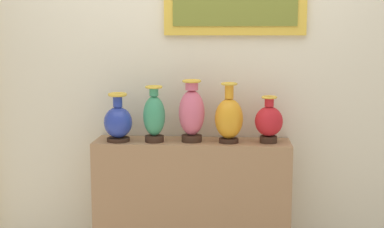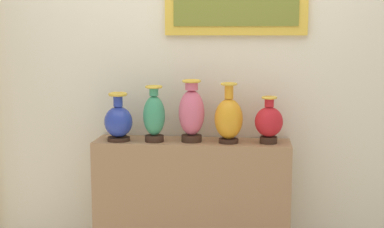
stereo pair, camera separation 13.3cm
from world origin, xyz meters
name	(u,v)px [view 1 (the left image)]	position (x,y,z in m)	size (l,w,h in m)	color
display_shelf	(192,208)	(0.00, 0.00, 0.46)	(1.29, 0.31, 0.92)	#99704C
back_wall	(195,75)	(0.01, 0.21, 1.33)	(3.83, 0.14, 2.64)	beige
vase_cobalt	(118,122)	(-0.48, -0.05, 1.05)	(0.19, 0.19, 0.32)	#382319
vase_jade	(154,116)	(-0.24, -0.05, 1.08)	(0.14, 0.14, 0.37)	#382319
vase_rose	(191,113)	(0.00, -0.02, 1.11)	(0.17, 0.17, 0.41)	#382319
vase_amber	(229,118)	(0.24, -0.04, 1.08)	(0.18, 0.18, 0.39)	#382319
vase_crimson	(269,122)	(0.50, -0.02, 1.06)	(0.18, 0.18, 0.30)	#382319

